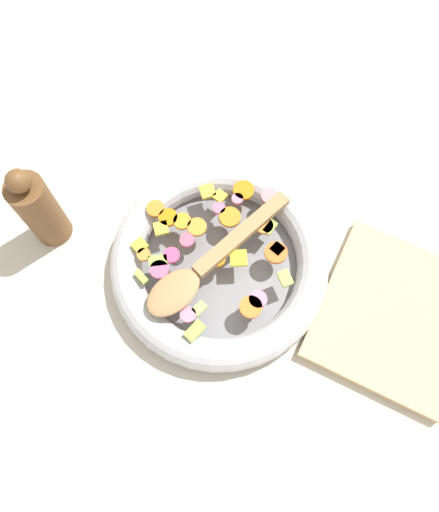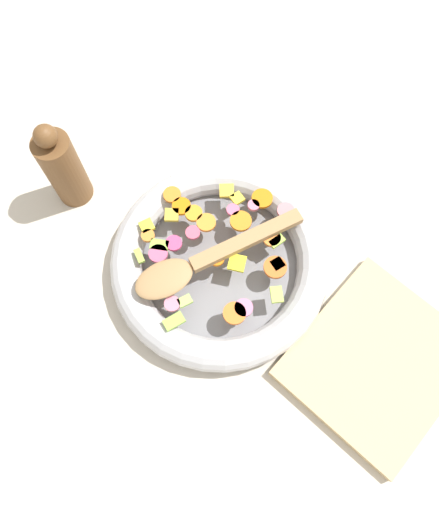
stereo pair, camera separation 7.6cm
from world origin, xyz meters
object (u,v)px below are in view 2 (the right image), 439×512
skillet (219,262)px  pepper_mill (63,167)px  wooden_spoon (202,261)px  cutting_board (377,361)px

skillet → pepper_mill: size_ratio=1.89×
skillet → pepper_mill: bearing=-77.0°
skillet → wooden_spoon: size_ratio=1.27×
cutting_board → skillet: bearing=-80.8°
skillet → cutting_board: bearing=99.2°
skillet → pepper_mill: (0.06, -0.27, 0.06)m
skillet → wooden_spoon: wooden_spoon is taller
skillet → cutting_board: size_ratio=1.41×
wooden_spoon → pepper_mill: (0.04, -0.26, 0.02)m
skillet → wooden_spoon: bearing=-21.0°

